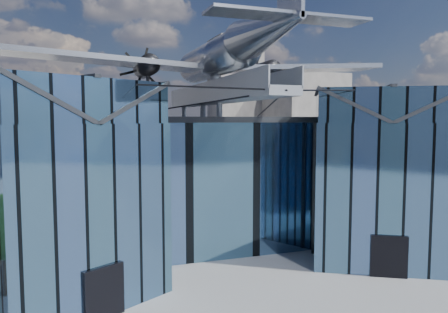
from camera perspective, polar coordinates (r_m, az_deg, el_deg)
name	(u,v)px	position (r m, az deg, el deg)	size (l,w,h in m)	color
ground_plane	(234,269)	(29.29, 1.34, -14.50)	(120.00, 120.00, 0.00)	gray
museum	(207,174)	(33.41, -2.17, -2.32)	(32.88, 24.50, 17.60)	#466A8F
bg_towers	(139,118)	(77.17, -11.01, 4.98)	(77.00, 24.50, 26.00)	gray
tree_side_e	(360,179)	(49.87, 17.38, -2.78)	(3.28, 3.28, 4.84)	#372516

